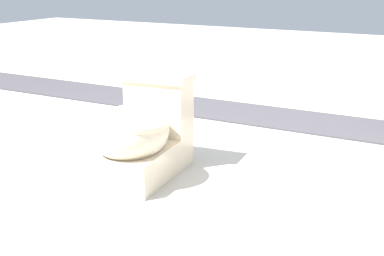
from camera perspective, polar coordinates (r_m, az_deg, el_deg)
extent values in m
plane|color=#B7B2A8|center=(3.00, -5.83, -3.88)|extent=(14.00, 14.00, 0.00)
cube|color=#423F44|center=(3.90, 11.15, 0.82)|extent=(0.56, 8.00, 0.01)
cube|color=beige|center=(2.82, -5.36, -3.35)|extent=(0.63, 0.40, 0.17)
ellipsoid|color=beige|center=(2.68, -6.45, -0.48)|extent=(0.48, 0.40, 0.28)
cylinder|color=beige|center=(2.67, -6.49, 0.67)|extent=(0.43, 0.43, 0.03)
cube|color=beige|center=(2.93, -3.56, 2.26)|extent=(0.22, 0.36, 0.30)
cube|color=beige|center=(2.90, -3.62, 5.48)|extent=(0.24, 0.38, 0.04)
cylinder|color=silver|center=(2.86, -2.18, 5.84)|extent=(0.02, 0.02, 0.01)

